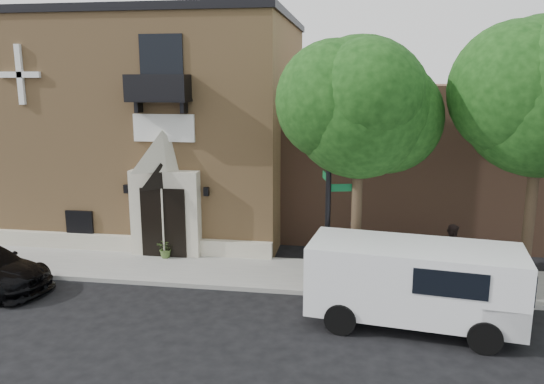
% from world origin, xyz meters
% --- Properties ---
extents(ground, '(120.00, 120.00, 0.00)m').
position_xyz_m(ground, '(0.00, 0.00, 0.00)').
color(ground, black).
rests_on(ground, ground).
extents(sidewalk, '(42.00, 3.00, 0.15)m').
position_xyz_m(sidewalk, '(1.00, 1.50, 0.07)').
color(sidewalk, gray).
rests_on(sidewalk, ground).
extents(church, '(12.20, 11.01, 9.30)m').
position_xyz_m(church, '(-2.99, 7.95, 4.63)').
color(church, tan).
rests_on(church, ground).
extents(neighbour_building, '(18.00, 8.00, 6.40)m').
position_xyz_m(neighbour_building, '(12.00, 9.00, 3.20)').
color(neighbour_building, brown).
rests_on(neighbour_building, ground).
extents(street_tree_left, '(4.97, 4.38, 7.77)m').
position_xyz_m(street_tree_left, '(6.03, 0.35, 5.87)').
color(street_tree_left, '#38281C').
rests_on(street_tree_left, sidewalk).
extents(street_tree_mid, '(5.21, 4.64, 8.25)m').
position_xyz_m(street_tree_mid, '(11.03, 0.35, 6.20)').
color(street_tree_mid, '#38281C').
rests_on(street_tree_mid, sidewalk).
extents(cargo_van, '(5.87, 2.97, 2.29)m').
position_xyz_m(cargo_van, '(7.78, -1.60, 1.28)').
color(cargo_van, white).
rests_on(cargo_van, ground).
extents(street_sign, '(1.13, 0.98, 6.30)m').
position_xyz_m(street_sign, '(5.15, 0.32, 3.32)').
color(street_sign, black).
rests_on(street_sign, sidewalk).
extents(fire_hydrant, '(0.47, 0.38, 0.83)m').
position_xyz_m(fire_hydrant, '(5.09, 0.33, 0.56)').
color(fire_hydrant, red).
rests_on(fire_hydrant, sidewalk).
extents(dumpster, '(1.99, 1.44, 1.17)m').
position_xyz_m(dumpster, '(6.67, 0.71, 0.75)').
color(dumpster, '#0E3514').
rests_on(dumpster, sidewalk).
extents(planter, '(0.76, 0.70, 0.71)m').
position_xyz_m(planter, '(-0.89, 2.35, 0.51)').
color(planter, '#4B672F').
rests_on(planter, sidewalk).
extents(pedestrian_near, '(0.71, 0.50, 1.86)m').
position_xyz_m(pedestrian_near, '(5.96, 1.93, 1.08)').
color(pedestrian_near, black).
rests_on(pedestrian_near, sidewalk).
extents(pedestrian_far, '(0.71, 0.89, 1.74)m').
position_xyz_m(pedestrian_far, '(9.24, 2.24, 1.02)').
color(pedestrian_far, black).
rests_on(pedestrian_far, sidewalk).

